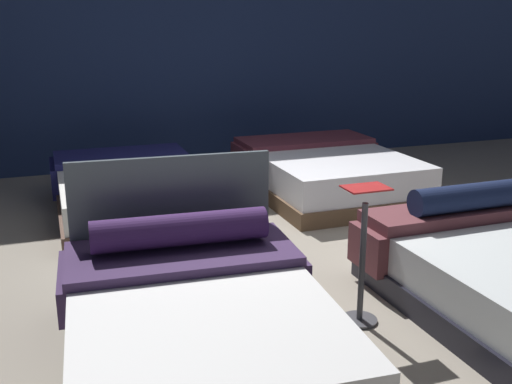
{
  "coord_description": "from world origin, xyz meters",
  "views": [
    {
      "loc": [
        -1.85,
        -4.53,
        1.95
      ],
      "look_at": [
        -0.27,
        -0.01,
        0.57
      ],
      "focal_mm": 42.26,
      "sensor_mm": 36.0,
      "label": 1
    }
  ],
  "objects_px": {
    "bed_2": "(130,191)",
    "price_sign": "(362,272)",
    "bed_0": "(197,320)",
    "bed_3": "(327,173)"
  },
  "relations": [
    {
      "from": "bed_2",
      "to": "price_sign",
      "type": "height_order",
      "value": "price_sign"
    },
    {
      "from": "bed_0",
      "to": "bed_2",
      "type": "distance_m",
      "value": 2.99
    },
    {
      "from": "bed_3",
      "to": "price_sign",
      "type": "relative_size",
      "value": 2.28
    },
    {
      "from": "bed_3",
      "to": "price_sign",
      "type": "height_order",
      "value": "price_sign"
    },
    {
      "from": "bed_3",
      "to": "price_sign",
      "type": "bearing_deg",
      "value": -112.29
    },
    {
      "from": "bed_2",
      "to": "bed_3",
      "type": "height_order",
      "value": "bed_3"
    },
    {
      "from": "bed_0",
      "to": "price_sign",
      "type": "height_order",
      "value": "bed_0"
    },
    {
      "from": "bed_0",
      "to": "bed_3",
      "type": "bearing_deg",
      "value": 55.92
    },
    {
      "from": "bed_0",
      "to": "bed_3",
      "type": "relative_size",
      "value": 0.99
    },
    {
      "from": "bed_0",
      "to": "price_sign",
      "type": "distance_m",
      "value": 1.14
    }
  ]
}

